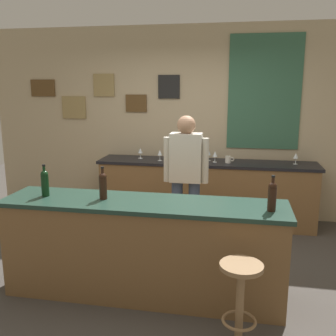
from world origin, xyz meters
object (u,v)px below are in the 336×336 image
(wine_bottle_a, at_px, (45,182))
(wine_bottle_b, at_px, (103,185))
(wine_glass_d, at_px, (215,154))
(wine_glass_e, at_px, (296,156))
(bartender, at_px, (186,175))
(coffee_mug, at_px, (228,159))
(wine_glass_c, at_px, (209,153))
(wine_bottle_c, at_px, (272,195))
(wine_glass_a, at_px, (140,151))
(wine_glass_b, at_px, (160,153))
(bar_stool, at_px, (240,292))

(wine_bottle_a, bearing_deg, wine_bottle_b, 1.01)
(wine_glass_d, distance_m, wine_glass_e, 1.09)
(bartender, height_order, coffee_mug, bartender)
(wine_bottle_b, bearing_deg, coffee_mug, 61.66)
(wine_glass_e, bearing_deg, wine_glass_c, 178.34)
(wine_bottle_c, distance_m, coffee_mug, 2.11)
(wine_bottle_c, xyz_separation_m, wine_glass_d, (-0.61, 2.08, -0.05))
(wine_glass_d, bearing_deg, wine_bottle_b, -113.99)
(wine_bottle_b, relative_size, wine_bottle_c, 1.00)
(wine_glass_a, distance_m, wine_glass_b, 0.33)
(wine_bottle_a, relative_size, wine_bottle_c, 1.00)
(bar_stool, height_order, wine_bottle_b, wine_bottle_b)
(wine_bottle_a, xyz_separation_m, wine_glass_e, (2.55, 2.09, -0.05))
(wine_bottle_b, height_order, wine_glass_e, wine_bottle_b)
(wine_bottle_b, distance_m, wine_glass_b, 1.99)
(wine_bottle_c, relative_size, wine_glass_b, 1.97)
(wine_glass_e, bearing_deg, wine_glass_d, -176.35)
(wine_bottle_a, height_order, wine_glass_a, wine_bottle_a)
(wine_glass_a, relative_size, wine_glass_b, 1.00)
(wine_glass_e, bearing_deg, wine_glass_b, -176.93)
(bartender, height_order, bar_stool, bartender)
(wine_glass_a, xyz_separation_m, wine_glass_b, (0.32, -0.11, 0.00))
(bar_stool, height_order, wine_glass_d, wine_glass_d)
(wine_glass_b, height_order, wine_glass_c, same)
(bar_stool, bearing_deg, coffee_mug, 94.11)
(wine_bottle_c, relative_size, wine_glass_c, 1.97)
(wine_bottle_c, relative_size, wine_glass_d, 1.97)
(wine_glass_e, bearing_deg, wine_bottle_c, -102.53)
(bar_stool, height_order, wine_glass_e, wine_glass_e)
(bar_stool, relative_size, coffee_mug, 5.44)
(bar_stool, height_order, wine_glass_b, wine_glass_b)
(bartender, relative_size, wine_glass_d, 10.45)
(wine_bottle_b, xyz_separation_m, coffee_mug, (1.08, 2.00, -0.11))
(wine_glass_c, relative_size, wine_glass_e, 1.00)
(wine_glass_a, distance_m, wine_glass_d, 1.10)
(bar_stool, xyz_separation_m, wine_glass_a, (-1.47, 2.70, 0.55))
(wine_bottle_b, height_order, wine_bottle_c, same)
(wine_bottle_b, height_order, coffee_mug, wine_bottle_b)
(wine_glass_d, bearing_deg, wine_bottle_a, -125.99)
(wine_glass_b, bearing_deg, wine_glass_d, 2.27)
(wine_bottle_b, bearing_deg, wine_glass_b, 86.58)
(wine_bottle_b, distance_m, wine_bottle_c, 1.51)
(bartender, bearing_deg, wine_glass_c, 81.01)
(bartender, bearing_deg, wine_bottle_a, -139.13)
(bar_stool, distance_m, wine_glass_e, 2.84)
(wine_glass_c, bearing_deg, bartender, -98.99)
(wine_bottle_a, distance_m, wine_glass_d, 2.50)
(bar_stool, xyz_separation_m, wine_glass_c, (-0.47, 2.73, 0.55))
(wine_bottle_a, xyz_separation_m, wine_glass_a, (0.38, 2.10, -0.05))
(bar_stool, relative_size, wine_glass_c, 4.39)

